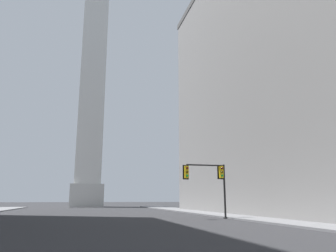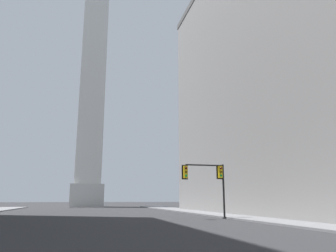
% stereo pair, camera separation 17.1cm
% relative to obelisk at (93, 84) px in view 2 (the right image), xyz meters
% --- Properties ---
extents(sidewalk_right, '(5.00, 93.11, 0.15)m').
position_rel_obelisk_xyz_m(sidewalk_right, '(14.31, -49.66, -29.08)').
color(sidewalk_right, slate).
rests_on(sidewalk_right, ground_plane).
extents(building_right, '(19.63, 51.40, 34.25)m').
position_rel_obelisk_xyz_m(building_right, '(24.74, -48.80, -12.02)').
color(building_right, gray).
rests_on(building_right, ground_plane).
extents(obelisk, '(7.28, 7.28, 60.79)m').
position_rel_obelisk_xyz_m(obelisk, '(0.00, 0.00, 0.00)').
color(obelisk, silver).
rests_on(obelisk, ground_plane).
extents(traffic_light_mid_right, '(4.19, 0.52, 4.90)m').
position_rel_obelisk_xyz_m(traffic_light_mid_right, '(10.33, -49.33, -25.46)').
color(traffic_light_mid_right, black).
rests_on(traffic_light_mid_right, ground_plane).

